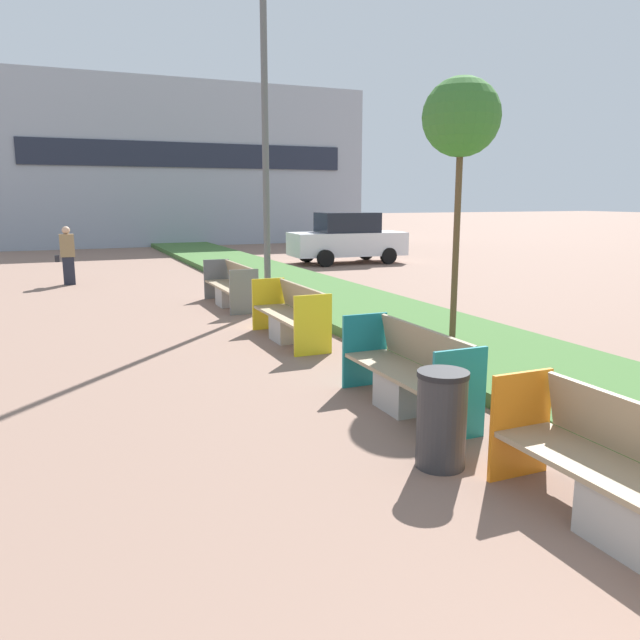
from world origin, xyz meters
TOP-DOWN VIEW (x-y plane):
  - planter_grass_strip at (3.20, 12.00)m, footprint 2.80×120.00m
  - building_backdrop at (4.00, 35.79)m, footprint 18.81×7.25m
  - bench_teal_frame at (0.94, 6.40)m, footprint 0.65×2.07m
  - bench_yellow_frame at (0.94, 10.21)m, footprint 0.65×2.18m
  - bench_grey_frame at (0.94, 14.03)m, footprint 0.65×2.37m
  - litter_bin at (0.40, 4.94)m, footprint 0.46×0.46m
  - street_lamp_post at (1.55, 13.27)m, footprint 0.24×0.44m
  - sapling_tree_near at (3.09, 8.61)m, footprint 1.18×1.18m
  - pedestrian_walking at (-2.32, 19.20)m, footprint 0.53×0.24m
  - parked_car_distant at (7.37, 21.44)m, footprint 4.31×2.03m

SIDE VIEW (x-z plane):
  - planter_grass_strip at x=3.20m, z-range 0.00..0.18m
  - bench_teal_frame at x=0.94m, z-range -0.10..0.84m
  - bench_yellow_frame at x=0.94m, z-range -0.10..0.84m
  - bench_grey_frame at x=0.94m, z-range -0.09..0.85m
  - litter_bin at x=0.40m, z-range 0.00..0.89m
  - pedestrian_walking at x=-2.32m, z-range 0.01..1.62m
  - parked_car_distant at x=7.37m, z-range -0.02..1.84m
  - sapling_tree_near at x=3.09m, z-range 1.45..5.61m
  - building_backdrop at x=4.00m, z-range 0.00..8.11m
  - street_lamp_post at x=1.55m, z-range 0.39..8.96m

